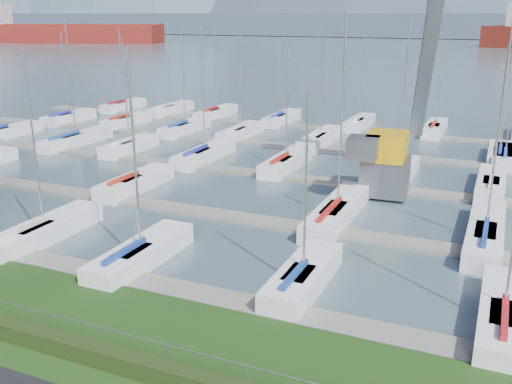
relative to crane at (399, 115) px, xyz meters
The scene contains 8 objects.
water 234.42m from the crane, 91.19° to the left, with size 800.00×540.00×0.20m, color #435662.
hedge 27.01m from the crane, 100.57° to the right, with size 80.00×0.70×0.70m, color #213011.
fence 26.48m from the crane, 100.73° to the right, with size 0.04×0.04×80.00m, color gray.
foothill 304.34m from the crane, 90.92° to the left, with size 900.00×80.00×12.00m, color #454F65.
docks 7.39m from the crane, behind, with size 90.00×41.60×0.25m.
crane is the anchor object (origin of this frame).
cargo_ship_west 242.00m from the crane, 138.35° to the left, with size 92.08×41.88×21.50m.
sailboat_fleet 6.40m from the crane, 145.07° to the left, with size 74.23×50.27×13.30m.
Camera 1 is at (11.58, -14.38, 12.05)m, focal length 40.00 mm.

